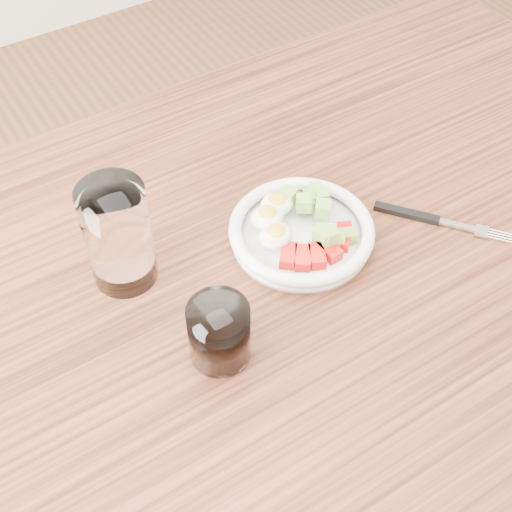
{
  "coord_description": "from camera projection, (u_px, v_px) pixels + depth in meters",
  "views": [
    {
      "loc": [
        -0.35,
        -0.52,
        1.53
      ],
      "look_at": [
        -0.01,
        0.01,
        0.8
      ],
      "focal_mm": 50.0,
      "sensor_mm": 36.0,
      "label": 1
    }
  ],
  "objects": [
    {
      "name": "bowl",
      "position": [
        300.0,
        230.0,
        1.01
      ],
      "size": [
        0.21,
        0.21,
        0.05
      ],
      "color": "white",
      "rests_on": "dining_table"
    },
    {
      "name": "water_glass",
      "position": [
        118.0,
        235.0,
        0.92
      ],
      "size": [
        0.09,
        0.09,
        0.16
      ],
      "primitive_type": "cylinder",
      "color": "white",
      "rests_on": "dining_table"
    },
    {
      "name": "fork",
      "position": [
        425.0,
        218.0,
        1.04
      ],
      "size": [
        0.14,
        0.17,
        0.01
      ],
      "color": "black",
      "rests_on": "dining_table"
    },
    {
      "name": "coffee_glass",
      "position": [
        219.0,
        333.0,
        0.86
      ],
      "size": [
        0.08,
        0.08,
        0.09
      ],
      "color": "white",
      "rests_on": "dining_table"
    },
    {
      "name": "dining_table",
      "position": [
        265.0,
        315.0,
        1.06
      ],
      "size": [
        1.5,
        0.9,
        0.77
      ],
      "color": "brown",
      "rests_on": "ground"
    },
    {
      "name": "ground",
      "position": [
        262.0,
        495.0,
        1.57
      ],
      "size": [
        4.0,
        4.0,
        0.0
      ],
      "primitive_type": "plane",
      "color": "brown",
      "rests_on": "ground"
    }
  ]
}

